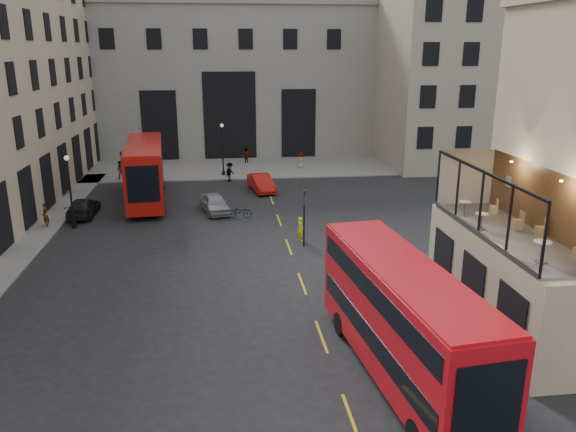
{
  "coord_description": "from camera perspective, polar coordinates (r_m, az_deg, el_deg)",
  "views": [
    {
      "loc": [
        -6.29,
        -22.47,
        12.59
      ],
      "look_at": [
        -2.4,
        9.18,
        3.0
      ],
      "focal_mm": 35.0,
      "sensor_mm": 36.0,
      "label": 1
    }
  ],
  "objects": [
    {
      "name": "pedestrian_c",
      "position": [
        63.63,
        -4.24,
        6.09
      ],
      "size": [
        1.12,
        0.86,
        1.77
      ],
      "primitive_type": "imported",
      "rotation": [
        0.0,
        0.0,
        3.62
      ],
      "color": "gray",
      "rests_on": "ground"
    },
    {
      "name": "cafe_chair_b",
      "position": [
        27.04,
        24.31,
        -1.4
      ],
      "size": [
        0.5,
        0.5,
        0.85
      ],
      "color": "tan",
      "rests_on": "cafe_floor"
    },
    {
      "name": "pavement_far",
      "position": [
        61.75,
        -6.61,
        4.92
      ],
      "size": [
        40.0,
        12.0,
        0.12
      ],
      "primitive_type": "cube",
      "color": "slate",
      "rests_on": "ground"
    },
    {
      "name": "cafe_chair_c",
      "position": [
        27.74,
        22.29,
        -0.74
      ],
      "size": [
        0.42,
        0.42,
        0.84
      ],
      "color": "tan",
      "rests_on": "cafe_floor"
    },
    {
      "name": "ground",
      "position": [
        26.51,
        7.76,
        -11.78
      ],
      "size": [
        140.0,
        140.0,
        0.0
      ],
      "primitive_type": "plane",
      "color": "black",
      "rests_on": "ground"
    },
    {
      "name": "traffic_light_far",
      "position": [
        52.21,
        -16.53,
        4.82
      ],
      "size": [
        0.16,
        0.2,
        3.8
      ],
      "color": "black",
      "rests_on": "ground"
    },
    {
      "name": "bus_far",
      "position": [
        48.79,
        -14.3,
        4.67
      ],
      "size": [
        4.02,
        12.79,
        5.02
      ],
      "color": "#AB110B",
      "rests_on": "ground"
    },
    {
      "name": "bicycle",
      "position": [
        43.33,
        -4.93,
        0.45
      ],
      "size": [
        1.86,
        0.72,
        0.96
      ],
      "primitive_type": "imported",
      "rotation": [
        0.0,
        0.0,
        1.53
      ],
      "color": "gray",
      "rests_on": "ground"
    },
    {
      "name": "cyclist",
      "position": [
        37.89,
        1.29,
        -1.32
      ],
      "size": [
        0.53,
        0.69,
        1.68
      ],
      "primitive_type": "imported",
      "rotation": [
        0.0,
        0.0,
        1.8
      ],
      "color": "#F4FF1A",
      "rests_on": "ground"
    },
    {
      "name": "pedestrian_a",
      "position": [
        57.66,
        -16.6,
        4.42
      ],
      "size": [
        0.97,
        0.77,
        1.95
      ],
      "primitive_type": "imported",
      "rotation": [
        0.0,
        0.0,
        -0.03
      ],
      "color": "gray",
      "rests_on": "ground"
    },
    {
      "name": "car_c",
      "position": [
        46.45,
        -20.08,
        0.85
      ],
      "size": [
        1.94,
        4.72,
        1.37
      ],
      "primitive_type": "imported",
      "rotation": [
        0.0,
        0.0,
        3.15
      ],
      "color": "black",
      "rests_on": "ground"
    },
    {
      "name": "cafe_table_mid",
      "position": [
        27.06,
        19.08,
        -0.28
      ],
      "size": [
        0.6,
        0.6,
        0.75
      ],
      "color": "beige",
      "rests_on": "cafe_floor"
    },
    {
      "name": "cafe_table_far",
      "position": [
        29.04,
        17.53,
        0.96
      ],
      "size": [
        0.58,
        0.58,
        0.72
      ],
      "color": "beige",
      "rests_on": "cafe_floor"
    },
    {
      "name": "cafe_table_near",
      "position": [
        23.77,
        24.4,
        -3.03
      ],
      "size": [
        0.68,
        0.68,
        0.85
      ],
      "color": "silver",
      "rests_on": "cafe_floor"
    },
    {
      "name": "car_a",
      "position": [
        44.88,
        -7.46,
        1.29
      ],
      "size": [
        2.7,
        4.65,
        1.49
      ],
      "primitive_type": "imported",
      "rotation": [
        0.0,
        0.0,
        0.23
      ],
      "color": "gray",
      "rests_on": "ground"
    },
    {
      "name": "pedestrian_e",
      "position": [
        44.25,
        -23.42,
        0.02
      ],
      "size": [
        0.59,
        0.75,
        1.81
      ],
      "primitive_type": "imported",
      "rotation": [
        0.0,
        0.0,
        4.98
      ],
      "color": "gray",
      "rests_on": "ground"
    },
    {
      "name": "host_frontage",
      "position": [
        27.85,
        21.08,
        -6.25
      ],
      "size": [
        3.0,
        11.0,
        4.5
      ],
      "primitive_type": "cube",
      "color": "#BCAE8D",
      "rests_on": "ground"
    },
    {
      "name": "traffic_light_near",
      "position": [
        36.32,
        1.65,
        0.48
      ],
      "size": [
        0.16,
        0.2,
        3.8
      ],
      "color": "black",
      "rests_on": "ground"
    },
    {
      "name": "pedestrian_d",
      "position": [
        60.8,
        1.31,
        5.63
      ],
      "size": [
        0.98,
        1.01,
        1.75
      ],
      "primitive_type": "imported",
      "rotation": [
        0.0,
        0.0,
        2.27
      ],
      "color": "gray",
      "rests_on": "ground"
    },
    {
      "name": "street_lamp_a",
      "position": [
        43.09,
        -21.19,
        1.9
      ],
      "size": [
        0.36,
        0.36,
        5.33
      ],
      "color": "black",
      "rests_on": "ground"
    },
    {
      "name": "street_lamp_b",
      "position": [
        57.38,
        -6.65,
        6.4
      ],
      "size": [
        0.36,
        0.36,
        5.33
      ],
      "color": "black",
      "rests_on": "ground"
    },
    {
      "name": "bus_near",
      "position": [
        22.47,
        11.54,
        -9.91
      ],
      "size": [
        3.91,
        12.0,
        4.7
      ],
      "color": "red",
      "rests_on": "ground"
    },
    {
      "name": "building_right",
      "position": [
        67.78,
        16.34,
        14.24
      ],
      "size": [
        16.6,
        18.6,
        20.0
      ],
      "color": "#A19682",
      "rests_on": "ground"
    },
    {
      "name": "cafe_chair_d",
      "position": [
        29.94,
        20.15,
        0.67
      ],
      "size": [
        0.45,
        0.45,
        0.75
      ],
      "color": "#D2BA79",
      "rests_on": "cafe_floor"
    },
    {
      "name": "car_b",
      "position": [
        51.2,
        -2.74,
        3.38
      ],
      "size": [
        2.48,
        4.91,
        1.54
      ],
      "primitive_type": "imported",
      "rotation": [
        0.0,
        0.0,
        0.19
      ],
      "color": "#B8140B",
      "rests_on": "ground"
    },
    {
      "name": "cafe_floor",
      "position": [
        27.08,
        21.58,
        -1.75
      ],
      "size": [
        3.0,
        10.0,
        0.1
      ],
      "primitive_type": "cube",
      "color": "slate",
      "rests_on": "host_frontage"
    },
    {
      "name": "pedestrian_b",
      "position": [
        55.13,
        -5.93,
        4.45
      ],
      "size": [
        1.24,
        1.4,
        1.88
      ],
      "primitive_type": "imported",
      "rotation": [
        0.0,
        0.0,
        1.0
      ],
      "color": "gray",
      "rests_on": "ground"
    },
    {
      "name": "gateway",
      "position": [
        70.54,
        -6.13,
        14.05
      ],
      "size": [
        35.0,
        10.6,
        18.0
      ],
      "color": "gray",
      "rests_on": "ground"
    }
  ]
}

